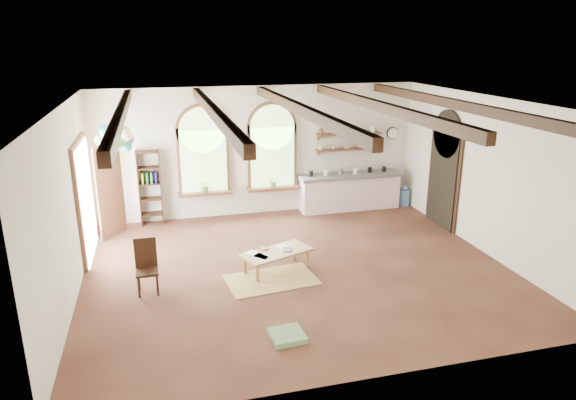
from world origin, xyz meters
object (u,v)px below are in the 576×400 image
object	(u,v)px
coffee_table	(277,253)
balloon_cluster	(116,138)
side_chair	(148,278)
kitchen_counter	(349,191)

from	to	relation	value
coffee_table	balloon_cluster	size ratio (longest dim) A/B	1.29
coffee_table	balloon_cluster	bearing A→B (deg)	143.93
balloon_cluster	side_chair	bearing A→B (deg)	-79.11
kitchen_counter	coffee_table	distance (m)	4.15
side_chair	balloon_cluster	distance (m)	3.19
side_chair	balloon_cluster	xyz separation A→B (m)	(-0.46, 2.40, 2.06)
balloon_cluster	coffee_table	bearing A→B (deg)	-36.07
kitchen_counter	side_chair	xyz separation A→B (m)	(-5.10, -3.47, -0.20)
coffee_table	balloon_cluster	world-z (taller)	balloon_cluster
coffee_table	balloon_cluster	xyz separation A→B (m)	(-2.86, 2.09, 1.99)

